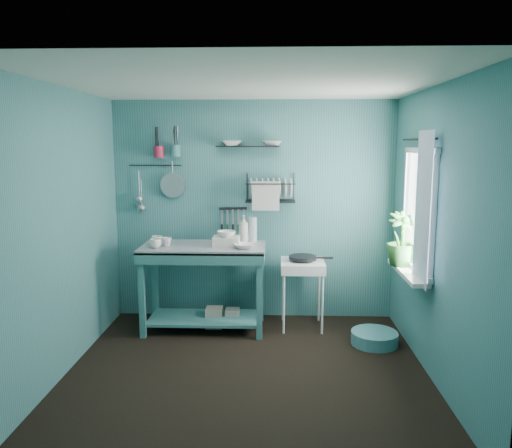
{
  "coord_description": "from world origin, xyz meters",
  "views": [
    {
      "loc": [
        0.23,
        -4.18,
        2.0
      ],
      "look_at": [
        0.05,
        0.85,
        1.2
      ],
      "focal_mm": 35.0,
      "sensor_mm": 36.0,
      "label": 1
    }
  ],
  "objects_px": {
    "colander": "(173,185)",
    "storage_tin_small": "(233,318)",
    "mug_mid": "(167,242)",
    "soap_bottle": "(244,229)",
    "potted_plant": "(401,239)",
    "work_counter": "(204,287)",
    "dish_rack": "(270,188)",
    "wash_tub": "(226,241)",
    "floor_basin": "(374,338)",
    "utensil_cup_teal": "(175,151)",
    "mug_right": "(157,241)",
    "mug_left": "(155,243)",
    "water_bottle": "(253,229)",
    "hotplate_stand": "(302,294)",
    "utensil_cup_magenta": "(159,152)",
    "frying_pan": "(303,258)",
    "storage_tin_large": "(214,317)"
  },
  "relations": [
    {
      "from": "colander",
      "to": "storage_tin_small",
      "type": "xyz_separation_m",
      "value": [
        0.7,
        -0.33,
        -1.45
      ]
    },
    {
      "from": "soap_bottle",
      "to": "dish_rack",
      "type": "bearing_deg",
      "value": 24.16
    },
    {
      "from": "work_counter",
      "to": "hotplate_stand",
      "type": "bearing_deg",
      "value": 10.85
    },
    {
      "from": "potted_plant",
      "to": "storage_tin_small",
      "type": "distance_m",
      "value": 2.02
    },
    {
      "from": "work_counter",
      "to": "mug_left",
      "type": "bearing_deg",
      "value": -155.73
    },
    {
      "from": "mug_right",
      "to": "floor_basin",
      "type": "bearing_deg",
      "value": -9.25
    },
    {
      "from": "utensil_cup_teal",
      "to": "storage_tin_small",
      "type": "bearing_deg",
      "value": -24.79
    },
    {
      "from": "mug_right",
      "to": "potted_plant",
      "type": "bearing_deg",
      "value": -8.95
    },
    {
      "from": "mug_right",
      "to": "colander",
      "type": "relative_size",
      "value": 0.44
    },
    {
      "from": "utensil_cup_teal",
      "to": "storage_tin_small",
      "type": "xyz_separation_m",
      "value": [
        0.65,
        -0.3,
        -1.83
      ]
    },
    {
      "from": "utensil_cup_teal",
      "to": "potted_plant",
      "type": "xyz_separation_m",
      "value": [
        2.35,
        -0.78,
        -0.84
      ]
    },
    {
      "from": "mug_right",
      "to": "soap_bottle",
      "type": "distance_m",
      "value": 0.95
    },
    {
      "from": "dish_rack",
      "to": "storage_tin_large",
      "type": "xyz_separation_m",
      "value": [
        -0.61,
        -0.28,
        -1.42
      ]
    },
    {
      "from": "mug_mid",
      "to": "colander",
      "type": "relative_size",
      "value": 0.36
    },
    {
      "from": "work_counter",
      "to": "frying_pan",
      "type": "distance_m",
      "value": 1.12
    },
    {
      "from": "storage_tin_small",
      "to": "potted_plant",
      "type": "bearing_deg",
      "value": -15.57
    },
    {
      "from": "mug_left",
      "to": "mug_mid",
      "type": "height_order",
      "value": "mug_left"
    },
    {
      "from": "utensil_cup_teal",
      "to": "storage_tin_large",
      "type": "height_order",
      "value": "utensil_cup_teal"
    },
    {
      "from": "work_counter",
      "to": "potted_plant",
      "type": "distance_m",
      "value": 2.13
    },
    {
      "from": "utensil_cup_magenta",
      "to": "mug_left",
      "type": "bearing_deg",
      "value": -83.65
    },
    {
      "from": "soap_bottle",
      "to": "potted_plant",
      "type": "bearing_deg",
      "value": -20.6
    },
    {
      "from": "wash_tub",
      "to": "potted_plant",
      "type": "distance_m",
      "value": 1.79
    },
    {
      "from": "work_counter",
      "to": "potted_plant",
      "type": "height_order",
      "value": "potted_plant"
    },
    {
      "from": "colander",
      "to": "storage_tin_small",
      "type": "height_order",
      "value": "colander"
    },
    {
      "from": "mug_mid",
      "to": "soap_bottle",
      "type": "bearing_deg",
      "value": 18.0
    },
    {
      "from": "hotplate_stand",
      "to": "floor_basin",
      "type": "distance_m",
      "value": 0.9
    },
    {
      "from": "mug_mid",
      "to": "storage_tin_small",
      "type": "relative_size",
      "value": 0.5
    },
    {
      "from": "soap_bottle",
      "to": "floor_basin",
      "type": "bearing_deg",
      "value": -22.78
    },
    {
      "from": "mug_left",
      "to": "wash_tub",
      "type": "distance_m",
      "value": 0.74
    },
    {
      "from": "mug_left",
      "to": "water_bottle",
      "type": "bearing_deg",
      "value": 20.81
    },
    {
      "from": "water_bottle",
      "to": "hotplate_stand",
      "type": "xyz_separation_m",
      "value": [
        0.55,
        -0.13,
        -0.7
      ]
    },
    {
      "from": "mug_right",
      "to": "storage_tin_small",
      "type": "relative_size",
      "value": 0.61
    },
    {
      "from": "wash_tub",
      "to": "utensil_cup_teal",
      "type": "height_order",
      "value": "utensil_cup_teal"
    },
    {
      "from": "utensil_cup_magenta",
      "to": "utensil_cup_teal",
      "type": "xyz_separation_m",
      "value": [
        0.19,
        0.0,
        0.01
      ]
    },
    {
      "from": "mug_left",
      "to": "utensil_cup_teal",
      "type": "xyz_separation_m",
      "value": [
        0.13,
        0.54,
        0.95
      ]
    },
    {
      "from": "soap_bottle",
      "to": "storage_tin_small",
      "type": "bearing_deg",
      "value": -135.0
    },
    {
      "from": "water_bottle",
      "to": "storage_tin_small",
      "type": "bearing_deg",
      "value": -147.53
    },
    {
      "from": "mug_left",
      "to": "mug_mid",
      "type": "distance_m",
      "value": 0.14
    },
    {
      "from": "water_bottle",
      "to": "soap_bottle",
      "type": "bearing_deg",
      "value": -168.69
    },
    {
      "from": "work_counter",
      "to": "soap_bottle",
      "type": "bearing_deg",
      "value": 31.3
    },
    {
      "from": "wash_tub",
      "to": "floor_basin",
      "type": "xyz_separation_m",
      "value": [
        1.53,
        -0.35,
        -0.92
      ]
    },
    {
      "from": "colander",
      "to": "potted_plant",
      "type": "xyz_separation_m",
      "value": [
        2.4,
        -0.81,
        -0.45
      ]
    },
    {
      "from": "soap_bottle",
      "to": "colander",
      "type": "height_order",
      "value": "colander"
    },
    {
      "from": "mug_left",
      "to": "potted_plant",
      "type": "xyz_separation_m",
      "value": [
        2.48,
        -0.23,
        0.11
      ]
    },
    {
      "from": "hotplate_stand",
      "to": "colander",
      "type": "relative_size",
      "value": 2.68
    },
    {
      "from": "mug_left",
      "to": "colander",
      "type": "distance_m",
      "value": 0.81
    },
    {
      "from": "work_counter",
      "to": "floor_basin",
      "type": "relative_size",
      "value": 2.81
    },
    {
      "from": "mug_right",
      "to": "mug_left",
      "type": "bearing_deg",
      "value": -82.87
    },
    {
      "from": "dish_rack",
      "to": "utensil_cup_magenta",
      "type": "distance_m",
      "value": 1.32
    },
    {
      "from": "soap_bottle",
      "to": "hotplate_stand",
      "type": "height_order",
      "value": "soap_bottle"
    }
  ]
}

